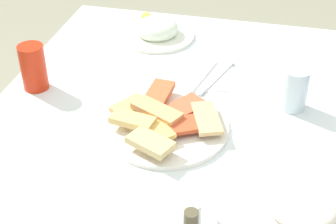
{
  "coord_description": "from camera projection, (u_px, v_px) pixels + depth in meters",
  "views": [
    {
      "loc": [
        0.97,
        0.22,
        1.45
      ],
      "look_at": [
        0.02,
        -0.0,
        0.76
      ],
      "focal_mm": 54.34,
      "sensor_mm": 36.0,
      "label": 1
    }
  ],
  "objects": [
    {
      "name": "dining_table",
      "position": [
        170.0,
        142.0,
        1.27
      ],
      "size": [
        1.17,
        0.9,
        0.73
      ],
      "color": "white",
      "rests_on": "ground_plane"
    },
    {
      "name": "drinking_glass",
      "position": [
        294.0,
        89.0,
        1.23
      ],
      "size": [
        0.07,
        0.07,
        0.11
      ],
      "primitive_type": "cylinder",
      "color": "silver",
      "rests_on": "dining_table"
    },
    {
      "name": "fork",
      "position": [
        204.0,
        76.0,
        1.38
      ],
      "size": [
        0.18,
        0.05,
        0.0
      ],
      "primitive_type": "cube",
      "rotation": [
        0.0,
        0.0,
        -0.22
      ],
      "color": "silver",
      "rests_on": "paper_napkin"
    },
    {
      "name": "salad_plate_rice",
      "position": [
        157.0,
        30.0,
        1.57
      ],
      "size": [
        0.23,
        0.23,
        0.07
      ],
      "color": "white",
      "rests_on": "dining_table"
    },
    {
      "name": "paper_napkin",
      "position": [
        210.0,
        78.0,
        1.38
      ],
      "size": [
        0.18,
        0.18,
        0.0
      ],
      "primitive_type": "cube",
      "rotation": [
        0.0,
        0.0,
        0.31
      ],
      "color": "white",
      "rests_on": "dining_table"
    },
    {
      "name": "spoon",
      "position": [
        217.0,
        77.0,
        1.37
      ],
      "size": [
        0.19,
        0.07,
        0.0
      ],
      "primitive_type": "cube",
      "rotation": [
        0.0,
        0.0,
        -0.32
      ],
      "color": "silver",
      "rests_on": "paper_napkin"
    },
    {
      "name": "pide_platter",
      "position": [
        163.0,
        123.0,
        1.18
      ],
      "size": [
        0.29,
        0.29,
        0.05
      ],
      "color": "white",
      "rests_on": "dining_table"
    },
    {
      "name": "salad_plate_greens",
      "position": [
        301.0,
        208.0,
        0.96
      ],
      "size": [
        0.23,
        0.23,
        0.04
      ],
      "color": "white",
      "rests_on": "dining_table"
    },
    {
      "name": "soda_can",
      "position": [
        33.0,
        67.0,
        1.31
      ],
      "size": [
        0.08,
        0.08,
        0.12
      ],
      "primitive_type": "cylinder",
      "rotation": [
        0.0,
        0.0,
        1.39
      ],
      "color": "red",
      "rests_on": "dining_table"
    }
  ]
}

